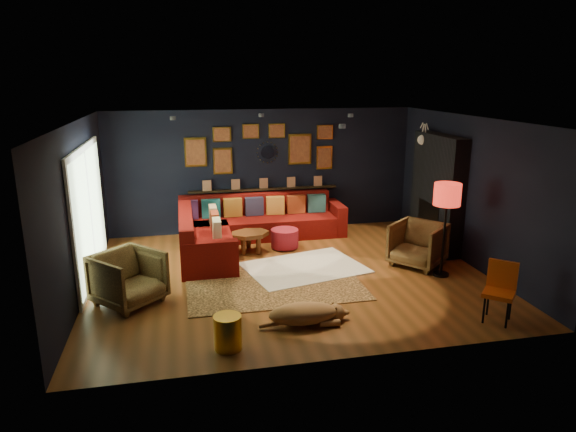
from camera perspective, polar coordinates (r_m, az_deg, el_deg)
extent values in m
plane|color=brown|center=(8.76, 0.20, -6.56)|extent=(6.50, 6.50, 0.00)
plane|color=black|center=(11.01, -2.81, 5.01)|extent=(6.50, 0.00, 6.50)
plane|color=black|center=(5.81, 5.91, -4.48)|extent=(6.50, 0.00, 6.50)
plane|color=black|center=(8.33, -22.22, 0.53)|extent=(0.00, 5.50, 5.50)
plane|color=black|center=(9.57, 19.62, 2.58)|extent=(0.00, 5.50, 5.50)
plane|color=beige|center=(8.16, 0.21, 10.65)|extent=(6.50, 6.50, 0.00)
cube|color=maroon|center=(10.75, -3.36, -1.22)|extent=(3.20, 0.95, 0.42)
cube|color=maroon|center=(10.98, -3.67, 1.40)|extent=(3.20, 0.24, 0.46)
cube|color=maroon|center=(11.09, 5.35, -0.16)|extent=(0.22, 0.95, 0.64)
cube|color=maroon|center=(9.60, -9.03, -3.42)|extent=(0.95, 2.20, 0.42)
cube|color=maroon|center=(9.47, -11.28, -1.13)|extent=(0.24, 2.20, 0.46)
cube|color=maroon|center=(8.62, -8.69, -4.82)|extent=(0.95, 0.22, 0.64)
cube|color=#552960|center=(10.68, -10.96, 0.69)|extent=(0.38, 0.14, 0.38)
cube|color=#1B646F|center=(10.69, -8.55, 0.82)|extent=(0.38, 0.14, 0.38)
cube|color=#A26922|center=(10.73, -6.16, 0.95)|extent=(0.38, 0.14, 0.38)
cube|color=#2C2B49|center=(10.78, -3.78, 1.08)|extent=(0.38, 0.14, 0.38)
cube|color=gold|center=(10.85, -1.42, 1.20)|extent=(0.38, 0.14, 0.38)
cube|color=#8F391A|center=(10.94, 0.90, 1.32)|extent=(0.38, 0.14, 0.38)
cube|color=#27565B|center=(11.04, 3.17, 1.43)|extent=(0.38, 0.14, 0.38)
cube|color=tan|center=(10.16, -8.33, 0.07)|extent=(0.14, 0.38, 0.38)
cube|color=maroon|center=(9.68, -8.13, -0.69)|extent=(0.14, 0.38, 0.38)
cube|color=beige|center=(9.20, -7.91, -1.53)|extent=(0.14, 0.38, 0.38)
cube|color=black|center=(11.02, -2.72, 3.01)|extent=(3.20, 0.12, 0.04)
cube|color=gold|center=(10.78, -10.23, 6.99)|extent=(0.45, 0.03, 0.60)
cube|color=#97562D|center=(10.76, -10.23, 6.98)|extent=(0.38, 0.01, 0.51)
cube|color=gold|center=(10.84, -7.27, 6.09)|extent=(0.40, 0.03, 0.55)
cube|color=#97562D|center=(10.82, -7.26, 6.07)|extent=(0.34, 0.01, 0.47)
cube|color=gold|center=(10.77, -7.36, 8.98)|extent=(0.38, 0.03, 0.30)
cube|color=#97562D|center=(10.75, -7.36, 8.97)|extent=(0.32, 0.01, 0.25)
cube|color=gold|center=(11.06, 1.31, 7.44)|extent=(0.50, 0.03, 0.65)
cube|color=#97562D|center=(11.05, 1.34, 7.43)|extent=(0.42, 0.01, 0.55)
cube|color=gold|center=(11.23, 4.06, 6.49)|extent=(0.35, 0.03, 0.50)
cube|color=#97562D|center=(11.21, 4.08, 6.47)|extent=(0.30, 0.01, 0.42)
cube|color=gold|center=(11.16, 4.11, 9.28)|extent=(0.35, 0.03, 0.30)
cube|color=#97562D|center=(11.14, 4.14, 9.27)|extent=(0.30, 0.01, 0.25)
cube|color=gold|center=(10.82, -4.17, 9.36)|extent=(0.35, 0.03, 0.30)
cube|color=#97562D|center=(10.81, -4.15, 9.35)|extent=(0.30, 0.01, 0.25)
cube|color=gold|center=(10.91, -1.27, 9.45)|extent=(0.35, 0.03, 0.30)
cube|color=#97562D|center=(10.89, -1.25, 9.44)|extent=(0.30, 0.01, 0.25)
cylinder|color=silver|center=(10.93, -2.29, 7.07)|extent=(0.28, 0.03, 0.28)
cone|color=gold|center=(10.97, -1.15, 7.11)|extent=(0.03, 0.16, 0.03)
cone|color=gold|center=(10.96, -1.24, 7.54)|extent=(0.04, 0.16, 0.04)
cone|color=gold|center=(10.94, -1.49, 7.90)|extent=(0.04, 0.16, 0.04)
cone|color=gold|center=(10.92, -1.86, 8.14)|extent=(0.04, 0.16, 0.04)
cone|color=gold|center=(10.90, -2.30, 8.22)|extent=(0.03, 0.16, 0.03)
cone|color=gold|center=(10.89, -2.74, 8.11)|extent=(0.04, 0.16, 0.04)
cone|color=gold|center=(10.89, -3.11, 7.85)|extent=(0.04, 0.16, 0.04)
cone|color=gold|center=(10.89, -3.36, 7.47)|extent=(0.04, 0.16, 0.04)
cone|color=gold|center=(10.90, -3.44, 7.03)|extent=(0.03, 0.16, 0.03)
cone|color=gold|center=(10.91, -3.34, 6.60)|extent=(0.04, 0.16, 0.04)
cone|color=gold|center=(10.93, -3.09, 6.24)|extent=(0.04, 0.16, 0.04)
cone|color=gold|center=(10.95, -2.71, 6.00)|extent=(0.04, 0.16, 0.04)
cone|color=gold|center=(10.97, -2.28, 5.93)|extent=(0.03, 0.16, 0.03)
cone|color=gold|center=(10.98, -1.84, 6.04)|extent=(0.04, 0.16, 0.04)
cone|color=gold|center=(10.98, -1.48, 6.29)|extent=(0.04, 0.16, 0.04)
cone|color=gold|center=(10.98, -1.23, 6.67)|extent=(0.04, 0.16, 0.04)
cube|color=black|center=(10.30, 16.24, 2.57)|extent=(0.30, 1.60, 2.20)
cube|color=black|center=(10.43, 15.69, -0.93)|extent=(0.20, 0.80, 0.90)
cone|color=white|center=(10.62, 15.80, 8.18)|extent=(0.35, 0.28, 0.28)
sphere|color=white|center=(10.52, 14.72, 8.19)|extent=(0.20, 0.20, 0.20)
cylinder|color=white|center=(10.46, 15.03, 9.07)|extent=(0.02, 0.10, 0.28)
cylinder|color=white|center=(10.57, 14.74, 9.15)|extent=(0.02, 0.10, 0.28)
cube|color=white|center=(8.95, -21.27, 0.26)|extent=(0.04, 2.80, 2.20)
cube|color=#ADCD9C|center=(8.94, -21.11, 0.27)|extent=(0.01, 2.60, 2.00)
cube|color=white|center=(8.94, -21.08, 0.27)|extent=(0.02, 0.06, 2.00)
cylinder|color=black|center=(9.18, -12.67, 10.55)|extent=(0.10, 0.10, 0.06)
cylinder|color=black|center=(9.69, -2.99, 11.13)|extent=(0.10, 0.10, 0.06)
cylinder|color=black|center=(9.69, 6.96, 11.04)|extent=(0.10, 0.10, 0.06)
cylinder|color=black|center=(7.54, 6.04, 9.89)|extent=(0.10, 0.10, 0.06)
cube|color=white|center=(9.04, 1.82, -5.76)|extent=(2.26, 1.87, 0.03)
cube|color=tan|center=(8.42, -1.64, -7.42)|extent=(2.80, 2.01, 0.02)
cylinder|color=#5B2E13|center=(9.65, -4.98, -3.38)|extent=(0.10, 0.10, 0.30)
cylinder|color=#5B2E13|center=(9.69, -3.30, -3.28)|extent=(0.10, 0.10, 0.30)
cylinder|color=#5B2E13|center=(9.98, -4.40, -2.73)|extent=(0.10, 0.10, 0.30)
cylinder|color=maroon|center=(10.02, -0.37, -2.47)|extent=(0.54, 0.54, 0.35)
imported|color=#A3783E|center=(7.89, -17.33, -6.38)|extent=(1.17, 1.16, 0.88)
imported|color=#A3783E|center=(9.34, 14.23, -2.85)|extent=(1.13, 1.14, 0.85)
cylinder|color=gold|center=(6.50, -6.72, -12.70)|extent=(0.35, 0.35, 0.44)
cylinder|color=black|center=(7.55, 20.95, -9.63)|extent=(0.03, 0.03, 0.41)
cylinder|color=black|center=(7.52, 23.17, -9.98)|extent=(0.03, 0.03, 0.41)
cylinder|color=black|center=(7.82, 21.33, -8.81)|extent=(0.03, 0.03, 0.41)
cylinder|color=black|center=(7.79, 23.48, -9.13)|extent=(0.03, 0.03, 0.41)
cube|color=#E54F14|center=(7.59, 22.39, -7.97)|extent=(0.55, 0.55, 0.06)
cube|color=#E54F14|center=(7.66, 22.75, -5.97)|extent=(0.32, 0.30, 0.39)
cylinder|color=black|center=(9.11, 16.61, -6.21)|extent=(0.27, 0.27, 0.04)
cylinder|color=black|center=(8.90, 16.93, -2.23)|extent=(0.04, 0.04, 1.29)
cylinder|color=red|center=(8.71, 17.29, 2.32)|extent=(0.44, 0.44, 0.36)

